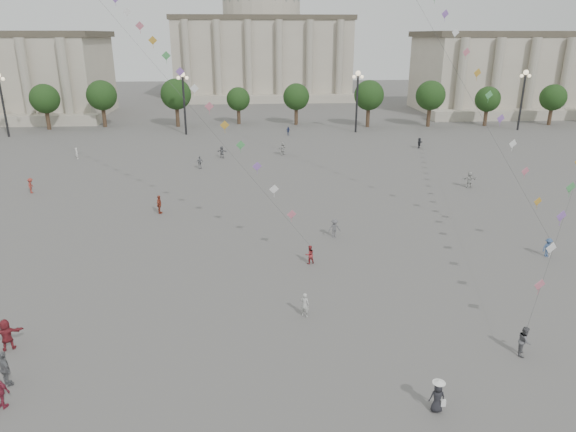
{
  "coord_description": "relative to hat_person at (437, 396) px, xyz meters",
  "views": [
    {
      "loc": [
        -3.71,
        -20.37,
        16.49
      ],
      "look_at": [
        -1.36,
        12.0,
        4.99
      ],
      "focal_mm": 32.0,
      "sensor_mm": 36.0,
      "label": 1
    }
  ],
  "objects": [
    {
      "name": "ground",
      "position": [
        -4.55,
        1.5,
        -0.81
      ],
      "size": [
        360.0,
        360.0,
        0.0
      ],
      "primitive_type": "plane",
      "color": "#555250",
      "rests_on": "ground"
    },
    {
      "name": "hall_central",
      "position": [
        -4.55,
        130.72,
        13.42
      ],
      "size": [
        48.3,
        34.3,
        35.5
      ],
      "color": "#ADA391",
      "rests_on": "ground"
    },
    {
      "name": "tree_row",
      "position": [
        -4.55,
        79.5,
        4.58
      ],
      "size": [
        137.12,
        5.12,
        8.0
      ],
      "color": "#392B1C",
      "rests_on": "ground"
    },
    {
      "name": "lamp_post_far_west",
      "position": [
        -49.55,
        71.5,
        6.54
      ],
      "size": [
        2.0,
        0.9,
        10.65
      ],
      "color": "#262628",
      "rests_on": "ground"
    },
    {
      "name": "lamp_post_mid_west",
      "position": [
        -19.55,
        71.5,
        6.54
      ],
      "size": [
        2.0,
        0.9,
        10.65
      ],
      "color": "#262628",
      "rests_on": "ground"
    },
    {
      "name": "lamp_post_mid_east",
      "position": [
        10.45,
        71.5,
        6.54
      ],
      "size": [
        2.0,
        0.9,
        10.65
      ],
      "color": "#262628",
      "rests_on": "ground"
    },
    {
      "name": "lamp_post_far_east",
      "position": [
        40.45,
        71.5,
        6.54
      ],
      "size": [
        2.0,
        0.9,
        10.65
      ],
      "color": "#262628",
      "rests_on": "ground"
    },
    {
      "name": "person_crowd_0",
      "position": [
        -1.82,
        69.5,
        -0.06
      ],
      "size": [
        0.95,
        0.62,
        1.5
      ],
      "primitive_type": "imported",
      "rotation": [
        0.0,
        0.0,
        0.31
      ],
      "color": "navy",
      "rests_on": "ground"
    },
    {
      "name": "person_crowd_4",
      "position": [
        -3.74,
        54.09,
        0.14
      ],
      "size": [
        1.51,
        1.74,
        1.89
      ],
      "primitive_type": "imported",
      "rotation": [
        0.0,
        0.0,
        4.06
      ],
      "color": "#B2B1AD",
      "rests_on": "ground"
    },
    {
      "name": "person_crowd_6",
      "position": [
        -1.3,
        21.83,
        0.01
      ],
      "size": [
        1.11,
        0.7,
        1.64
      ],
      "primitive_type": "imported",
      "rotation": [
        0.0,
        0.0,
        0.09
      ],
      "color": "#57575B",
      "rests_on": "ground"
    },
    {
      "name": "person_crowd_7",
      "position": [
        16.43,
        35.81,
        0.11
      ],
      "size": [
        1.72,
        0.57,
        1.84
      ],
      "primitive_type": "imported",
      "rotation": [
        0.0,
        0.0,
        3.16
      ],
      "color": "#B5B5B0",
      "rests_on": "ground"
    },
    {
      "name": "person_crowd_9",
      "position": [
        17.52,
        57.33,
        -0.02
      ],
      "size": [
        1.33,
        1.4,
        1.58
      ],
      "primitive_type": "imported",
      "rotation": [
        0.0,
        0.0,
        0.84
      ],
      "color": "#222328",
      "rests_on": "ground"
    },
    {
      "name": "person_crowd_10",
      "position": [
        -32.71,
        53.81,
        -0.03
      ],
      "size": [
        0.59,
        0.68,
        1.56
      ],
      "primitive_type": "imported",
      "rotation": [
        0.0,
        0.0,
        2.04
      ],
      "color": "white",
      "rests_on": "ground"
    },
    {
      "name": "person_crowd_12",
      "position": [
        -12.41,
        52.91,
        0.02
      ],
      "size": [
        1.63,
        0.97,
        1.67
      ],
      "primitive_type": "imported",
      "rotation": [
        0.0,
        0.0,
        2.81
      ],
      "color": "slate",
      "rests_on": "ground"
    },
    {
      "name": "person_crowd_13",
      "position": [
        -5.21,
        8.89,
        -0.01
      ],
      "size": [
        0.7,
        0.64,
        1.6
      ],
      "primitive_type": "imported",
      "rotation": [
        0.0,
        0.0,
        2.57
      ],
      "color": "#B0B1AC",
      "rests_on": "ground"
    },
    {
      "name": "person_crowd_16",
      "position": [
        -15.0,
        46.87,
        0.0
      ],
      "size": [
        1.04,
        0.74,
        1.63
      ],
      "primitive_type": "imported",
      "rotation": [
        0.0,
        0.0,
        0.4
      ],
      "color": "slate",
      "rests_on": "ground"
    },
    {
      "name": "person_crowd_17",
      "position": [
        -32.52,
        37.21,
        0.03
      ],
      "size": [
        0.73,
        1.14,
        1.69
      ],
      "primitive_type": "imported",
      "rotation": [
        0.0,
        0.0,
        1.66
      ],
      "color": "#9A332A",
      "rests_on": "ground"
    },
    {
      "name": "person_crowd_19",
      "position": [
        -17.32,
        29.23,
        0.1
      ],
      "size": [
        0.6,
        1.13,
        1.83
      ],
      "primitive_type": "imported",
      "rotation": [
        0.0,
        0.0,
        1.43
      ],
      "color": "brown",
      "rests_on": "ground"
    },
    {
      "name": "tourist_2",
      "position": [
        -21.95,
        6.57,
        0.11
      ],
      "size": [
        1.79,
        1.16,
        1.85
      ],
      "primitive_type": "imported",
      "rotation": [
        0.0,
        0.0,
        3.53
      ],
      "color": "maroon",
      "rests_on": "ground"
    },
    {
      "name": "tourist_3",
      "position": [
        -20.63,
        3.36,
        0.15
      ],
      "size": [
        1.11,
        1.13,
        1.91
      ],
      "primitive_type": "imported",
      "rotation": [
        0.0,
        0.0,
        2.34
      ],
      "color": "slate",
      "rests_on": "ground"
    },
    {
      "name": "kite_flyer_0",
      "position": [
        -4.04,
        16.61,
        -0.07
      ],
      "size": [
        0.86,
        0.76,
        1.48
      ],
      "primitive_type": "imported",
      "rotation": [
        0.0,
        0.0,
        3.46
      ],
      "color": "maroon",
      "rests_on": "ground"
    },
    {
      "name": "kite_flyer_1",
      "position": [
        14.76,
        16.56,
        -0.05
      ],
      "size": [
        1.1,
        0.79,
        1.53
      ],
      "primitive_type": "imported",
      "rotation": [
        0.0,
        0.0,
        0.25
      ],
      "color": "#38527F",
      "rests_on": "ground"
    },
    {
      "name": "kite_flyer_2",
      "position": [
        6.25,
        4.03,
        0.04
      ],
      "size": [
        0.94,
        1.02,
        1.7
      ],
      "primitive_type": "imported",
      "rotation": [
        0.0,
        0.0,
        1.11
      ],
      "color": "#58585C",
      "rests_on": "ground"
    },
    {
      "name": "hat_person",
      "position": [
        0.0,
        0.0,
        0.0
      ],
      "size": [
        0.74,
        0.6,
        1.69
      ],
      "color": "black",
      "rests_on": "ground"
    }
  ]
}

